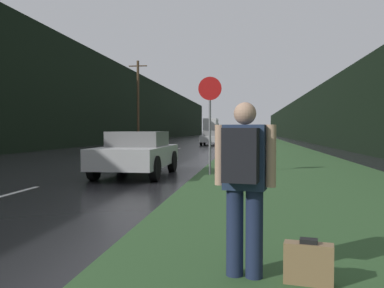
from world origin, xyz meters
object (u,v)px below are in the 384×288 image
(hitchhiker_with_backpack, at_px, (244,178))
(car_passing_near, at_px, (137,153))
(suitcase, at_px, (308,264))
(delivery_truck, at_px, (211,128))
(car_passing_far, at_px, (212,138))
(stop_sign, at_px, (210,114))

(hitchhiker_with_backpack, relative_size, car_passing_near, 0.40)
(suitcase, distance_m, delivery_truck, 72.56)
(car_passing_near, relative_size, delivery_truck, 0.51)
(hitchhiker_with_backpack, xyz_separation_m, car_passing_far, (-3.32, 33.72, -0.27))
(suitcase, xyz_separation_m, delivery_truck, (-7.41, 72.17, 1.61))
(stop_sign, relative_size, suitcase, 6.75)
(stop_sign, relative_size, delivery_truck, 0.38)
(stop_sign, xyz_separation_m, suitcase, (1.71, -8.73, -1.67))
(stop_sign, xyz_separation_m, car_passing_far, (-2.19, 25.06, -1.19))
(car_passing_near, bearing_deg, hitchhiker_with_backpack, 111.96)
(suitcase, bearing_deg, car_passing_far, 106.86)
(car_passing_near, xyz_separation_m, delivery_truck, (-3.52, 63.86, 1.12))
(suitcase, xyz_separation_m, car_passing_far, (-3.89, 33.80, 0.48))
(delivery_truck, bearing_deg, suitcase, -84.14)
(car_passing_near, relative_size, car_passing_far, 0.88)
(suitcase, bearing_deg, stop_sign, 111.34)
(hitchhiker_with_backpack, height_order, delivery_truck, delivery_truck)
(hitchhiker_with_backpack, distance_m, car_passing_near, 8.87)
(stop_sign, distance_m, car_passing_near, 2.52)
(suitcase, distance_m, car_passing_near, 9.18)
(suitcase, relative_size, car_passing_near, 0.11)
(hitchhiker_with_backpack, height_order, car_passing_near, hitchhiker_with_backpack)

